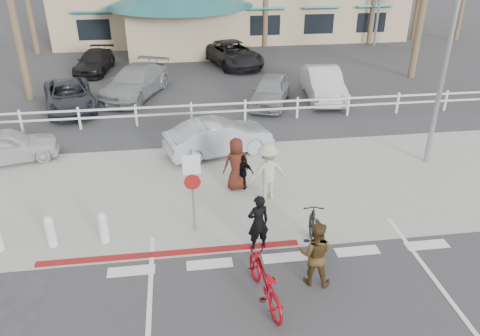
{
  "coord_description": "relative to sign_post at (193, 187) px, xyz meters",
  "views": [
    {
      "loc": [
        -2.54,
        -9.06,
        7.81
      ],
      "look_at": [
        -0.86,
        3.04,
        1.5
      ],
      "focal_mm": 35.0,
      "sensor_mm": 36.0,
      "label": 1
    }
  ],
  "objects": [
    {
      "name": "rider_black",
      "position": [
        2.78,
        -2.6,
        -0.59
      ],
      "size": [
        1.01,
        0.9,
        1.71
      ],
      "primitive_type": "imported",
      "rotation": [
        0.0,
        0.0,
        2.79
      ],
      "color": "#463118",
      "rests_on": "ground"
    },
    {
      "name": "bike_red",
      "position": [
        1.47,
        -3.05,
        -0.87
      ],
      "size": [
        1.09,
        2.28,
        1.15
      ],
      "primitive_type": "imported",
      "rotation": [
        0.0,
        0.0,
        3.3
      ],
      "color": "#9A0511",
      "rests_on": "ground"
    },
    {
      "name": "sidewalk_plaza",
      "position": [
        2.3,
        2.3,
        -1.44
      ],
      "size": [
        22.0,
        7.0,
        0.01
      ],
      "primitive_type": "cube",
      "color": "gray",
      "rests_on": "ground"
    },
    {
      "name": "car_white_sedan",
      "position": [
        1.2,
        5.07,
        -0.77
      ],
      "size": [
        4.35,
        2.52,
        1.36
      ],
      "primitive_type": "imported",
      "rotation": [
        0.0,
        0.0,
        1.85
      ],
      "color": "#949CA5",
      "rests_on": "ground"
    },
    {
      "name": "lot_car_1",
      "position": [
        -2.37,
        12.55,
        -0.7
      ],
      "size": [
        3.89,
        5.57,
        1.5
      ],
      "primitive_type": "imported",
      "rotation": [
        0.0,
        0.0,
        -0.39
      ],
      "color": "gray",
      "rests_on": "ground"
    },
    {
      "name": "info_sign",
      "position": [
        16.3,
        19.8,
        1.35
      ],
      "size": [
        1.2,
        0.16,
        5.6
      ],
      "primitive_type": null,
      "color": "navy",
      "rests_on": "ground"
    },
    {
      "name": "rail_fence",
      "position": [
        2.8,
        8.3,
        -0.95
      ],
      "size": [
        29.4,
        0.16,
        1.0
      ],
      "primitive_type": null,
      "color": "silver",
      "rests_on": "ground"
    },
    {
      "name": "sign_post",
      "position": [
        0.0,
        0.0,
        0.0
      ],
      "size": [
        0.5,
        0.1,
        2.9
      ],
      "primitive_type": null,
      "color": "gray",
      "rests_on": "ground"
    },
    {
      "name": "streetlight_0",
      "position": [
        8.8,
        3.3,
        3.05
      ],
      "size": [
        0.6,
        2.0,
        9.0
      ],
      "primitive_type": null,
      "color": "gray",
      "rests_on": "ground"
    },
    {
      "name": "pedestrian_b",
      "position": [
        1.51,
        2.27,
        -0.55
      ],
      "size": [
        0.98,
        0.74,
        1.8
      ],
      "primitive_type": "imported",
      "rotation": [
        0.0,
        0.0,
        3.35
      ],
      "color": "#41190F",
      "rests_on": "ground"
    },
    {
      "name": "car_red_compact",
      "position": [
        -6.66,
        5.46,
        -0.82
      ],
      "size": [
        3.98,
        2.38,
        1.27
      ],
      "primitive_type": "imported",
      "rotation": [
        0.0,
        0.0,
        1.82
      ],
      "color": "beige",
      "rests_on": "ground"
    },
    {
      "name": "lot_car_2",
      "position": [
        4.25,
        10.34,
        -0.77
      ],
      "size": [
        2.93,
        4.33,
        1.37
      ],
      "primitive_type": "imported",
      "rotation": [
        0.0,
        0.0,
        -0.36
      ],
      "color": "gray",
      "rests_on": "ground"
    },
    {
      "name": "lot_car_0",
      "position": [
        -5.38,
        10.98,
        -0.8
      ],
      "size": [
        3.25,
        5.06,
        1.3
      ],
      "primitive_type": "imported",
      "rotation": [
        0.0,
        0.0,
        0.25
      ],
      "color": "#262934",
      "rests_on": "ground"
    },
    {
      "name": "ground",
      "position": [
        2.3,
        -2.2,
        -1.45
      ],
      "size": [
        140.0,
        140.0,
        0.0
      ],
      "primitive_type": "plane",
      "color": "#333335"
    },
    {
      "name": "bike_black",
      "position": [
        3.13,
        -1.39,
        -0.86
      ],
      "size": [
        0.84,
        2.02,
        1.18
      ],
      "primitive_type": "imported",
      "rotation": [
        0.0,
        0.0,
        2.99
      ],
      "color": "black",
      "rests_on": "ground"
    },
    {
      "name": "lot_car_4",
      "position": [
        -5.09,
        17.51,
        -0.83
      ],
      "size": [
        2.29,
        4.44,
        1.23
      ],
      "primitive_type": "imported",
      "rotation": [
        0.0,
        0.0,
        -0.14
      ],
      "color": "black",
      "rests_on": "ground"
    },
    {
      "name": "bollard_1",
      "position": [
        -3.9,
        -0.2,
        -0.97
      ],
      "size": [
        0.26,
        0.26,
        0.95
      ],
      "primitive_type": null,
      "color": "silver",
      "rests_on": "ground"
    },
    {
      "name": "pedestrian_child",
      "position": [
        1.71,
        2.2,
        -0.81
      ],
      "size": [
        0.81,
        0.59,
        1.28
      ],
      "primitive_type": "imported",
      "rotation": [
        0.0,
        0.0,
        2.72
      ],
      "color": "black",
      "rests_on": "ground"
    },
    {
      "name": "rider_red",
      "position": [
        1.66,
        -1.07,
        -0.62
      ],
      "size": [
        0.67,
        0.51,
        1.65
      ],
      "primitive_type": "imported",
      "rotation": [
        0.0,
        0.0,
        3.35
      ],
      "color": "black",
      "rests_on": "ground"
    },
    {
      "name": "bike_path",
      "position": [
        2.3,
        -4.2,
        -1.45
      ],
      "size": [
        12.0,
        16.0,
        0.01
      ],
      "primitive_type": "cube",
      "color": "#333335",
      "rests_on": "ground"
    },
    {
      "name": "parking_lot",
      "position": [
        2.3,
        15.8,
        -1.45
      ],
      "size": [
        50.0,
        16.0,
        0.01
      ],
      "primitive_type": "cube",
      "color": "#333335",
      "rests_on": "ground"
    },
    {
      "name": "lot_car_5",
      "position": [
        3.33,
        17.87,
        -0.72
      ],
      "size": [
        3.85,
        5.76,
        1.47
      ],
      "primitive_type": "imported",
      "rotation": [
        0.0,
        0.0,
        0.29
      ],
      "color": "black",
      "rests_on": "ground"
    },
    {
      "name": "lot_car_3",
      "position": [
        7.08,
        10.9,
        -0.68
      ],
      "size": [
        2.09,
        4.79,
        1.53
      ],
      "primitive_type": "imported",
      "rotation": [
        0.0,
        0.0,
        -0.1
      ],
      "color": "beige",
      "rests_on": "ground"
    },
    {
      "name": "cross_street",
      "position": [
        2.3,
        6.3,
        -1.45
      ],
      "size": [
        40.0,
        5.0,
        0.01
      ],
      "primitive_type": "cube",
      "color": "#333335",
      "rests_on": "ground"
    },
    {
      "name": "pedestrian_a",
      "position": [
        2.42,
        1.54,
        -0.5
      ],
      "size": [
        1.34,
        0.91,
        1.9
      ],
      "primitive_type": "imported",
      "rotation": [
        0.0,
        0.0,
        3.32
      ],
      "color": "#AFAB8F",
      "rests_on": "ground"
    },
    {
      "name": "curb_red",
      "position": [
        -0.7,
        -1.0,
        -1.44
      ],
      "size": [
        7.0,
        0.25,
        0.02
      ],
      "primitive_type": "cube",
      "color": "maroon",
      "rests_on": "ground"
    },
    {
      "name": "bollard_0",
      "position": [
        -2.5,
        -0.2,
        -0.97
      ],
      "size": [
        0.26,
        0.26,
        0.95
      ],
      "primitive_type": null,
      "color": "silver",
      "rests_on": "ground"
    }
  ]
}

